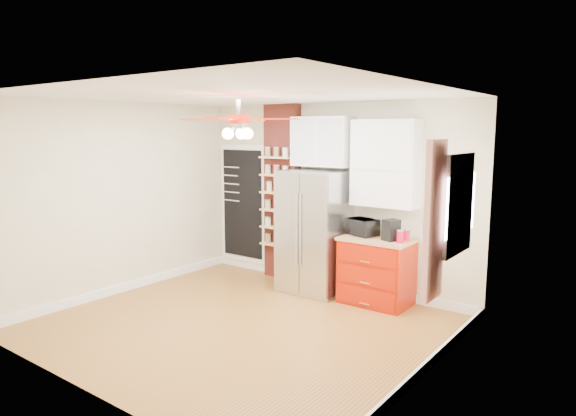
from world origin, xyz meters
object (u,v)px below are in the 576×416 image
Objects in this scene: toaster_oven at (362,227)px; coffee_maker at (391,230)px; ceiling_fan at (239,120)px; pantry_jar_oats at (269,187)px; canister_left at (400,237)px; red_cabinet at (377,271)px; fridge at (314,232)px.

toaster_oven is 1.50× the size of coffee_maker.
ceiling_fan reaches higher than pantry_jar_oats.
pantry_jar_oats reaches higher than canister_left.
toaster_oven is at bearing 174.38° from red_cabinet.
red_cabinet is 2.75m from ceiling_fan.
coffee_maker reaches higher than toaster_oven.
canister_left is 2.34m from pantry_jar_oats.
fridge is at bearing -158.38° from coffee_maker.
fridge is at bearing -177.05° from red_cabinet.
fridge is 11.61× the size of canister_left.
ceiling_fan reaches higher than fridge.
fridge reaches higher than canister_left.
ceiling_fan is 2.31m from toaster_oven.
canister_left is at bearing 0.02° from coffee_maker.
coffee_maker is at bearing 55.16° from ceiling_fan.
canister_left is at bearing -5.31° from pantry_jar_oats.
fridge reaches higher than red_cabinet.
fridge reaches higher than pantry_jar_oats.
toaster_oven is at bearing 167.60° from canister_left.
canister_left is (0.16, -0.06, -0.06)m from coffee_maker.
coffee_maker is at bearing -13.03° from red_cabinet.
coffee_maker is 2.17m from pantry_jar_oats.
toaster_oven is at bearing -2.64° from pantry_jar_oats.
toaster_oven is at bearing 68.39° from ceiling_fan.
coffee_maker is (0.46, -0.07, 0.02)m from toaster_oven.
ceiling_fan is at bearing -129.43° from canister_left.
coffee_maker is (0.21, -0.05, 0.58)m from red_cabinet.
toaster_oven reaches higher than canister_left.
canister_left is (1.34, -0.06, 0.10)m from fridge.
canister_left is 1.04× the size of pantry_jar_oats.
ceiling_fan reaches higher than coffee_maker.
red_cabinet is at bearing 61.29° from ceiling_fan.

